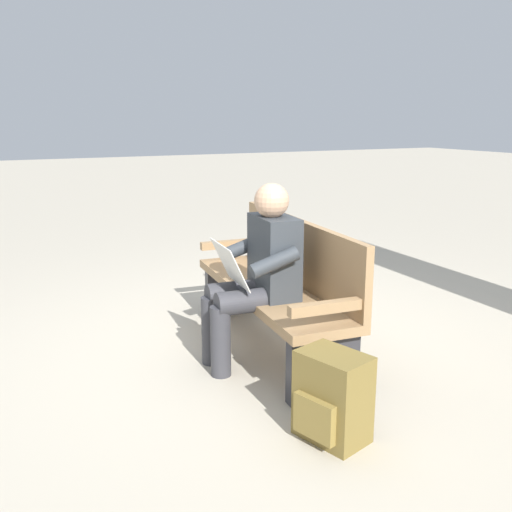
{
  "coord_description": "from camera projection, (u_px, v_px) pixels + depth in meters",
  "views": [
    {
      "loc": [
        -3.33,
        1.76,
        1.58
      ],
      "look_at": [
        -0.09,
        0.15,
        0.7
      ],
      "focal_mm": 40.29,
      "sensor_mm": 36.0,
      "label": 1
    }
  ],
  "objects": [
    {
      "name": "person_seated",
      "position": [
        258.0,
        270.0,
        3.65
      ],
      "size": [
        0.6,
        0.6,
        1.18
      ],
      "rotation": [
        0.0,
        0.0,
        -0.09
      ],
      "color": "#33383D",
      "rests_on": "ground"
    },
    {
      "name": "backpack",
      "position": [
        332.0,
        397.0,
        2.85
      ],
      "size": [
        0.4,
        0.35,
        0.45
      ],
      "rotation": [
        0.0,
        0.0,
        0.29
      ],
      "color": "brown",
      "rests_on": "ground"
    },
    {
      "name": "ground_plane",
      "position": [
        269.0,
        348.0,
        4.03
      ],
      "size": [
        40.0,
        40.0,
        0.0
      ],
      "primitive_type": "plane",
      "color": "#B7AD99"
    },
    {
      "name": "bench_near",
      "position": [
        279.0,
        284.0,
        3.95
      ],
      "size": [
        1.84,
        0.64,
        0.9
      ],
      "rotation": [
        0.0,
        0.0,
        -0.09
      ],
      "color": "#9E7A51",
      "rests_on": "ground"
    }
  ]
}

